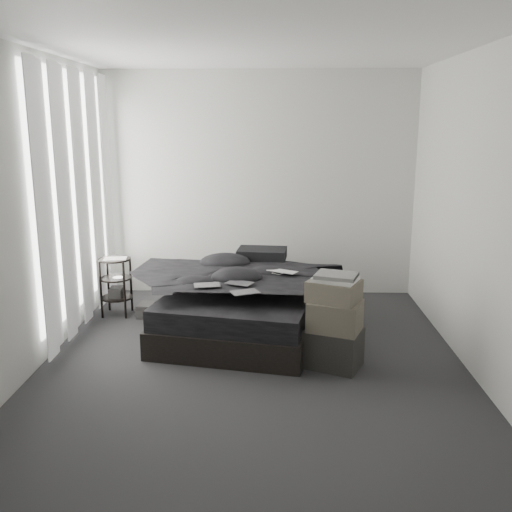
{
  "coord_description": "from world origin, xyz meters",
  "views": [
    {
      "loc": [
        0.18,
        -4.57,
        2.01
      ],
      "look_at": [
        0.0,
        0.8,
        0.75
      ],
      "focal_mm": 40.0,
      "sensor_mm": 36.0,
      "label": 1
    }
  ],
  "objects_px": {
    "side_stand": "(116,287)",
    "bed": "(245,319)",
    "laptop": "(280,266)",
    "box_lower": "(333,348)"
  },
  "relations": [
    {
      "from": "laptop",
      "to": "box_lower",
      "type": "bearing_deg",
      "value": -30.98
    },
    {
      "from": "laptop",
      "to": "bed",
      "type": "bearing_deg",
      "value": -154.5
    },
    {
      "from": "laptop",
      "to": "box_lower",
      "type": "relative_size",
      "value": 0.67
    },
    {
      "from": "bed",
      "to": "laptop",
      "type": "bearing_deg",
      "value": 7.5
    },
    {
      "from": "side_stand",
      "to": "bed",
      "type": "bearing_deg",
      "value": -18.45
    },
    {
      "from": "laptop",
      "to": "side_stand",
      "type": "height_order",
      "value": "laptop"
    },
    {
      "from": "box_lower",
      "to": "bed",
      "type": "bearing_deg",
      "value": 134.4
    },
    {
      "from": "side_stand",
      "to": "laptop",
      "type": "bearing_deg",
      "value": -15.7
    },
    {
      "from": "laptop",
      "to": "box_lower",
      "type": "xyz_separation_m",
      "value": [
        0.45,
        -0.78,
        -0.51
      ]
    },
    {
      "from": "bed",
      "to": "laptop",
      "type": "relative_size",
      "value": 6.24
    }
  ]
}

